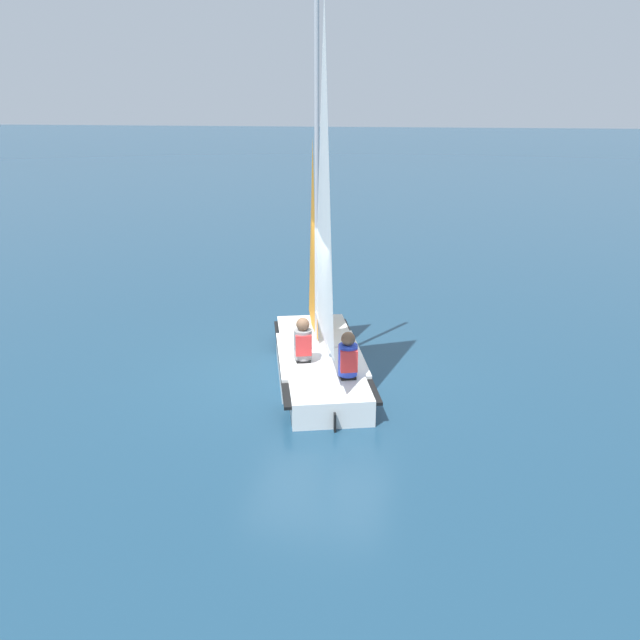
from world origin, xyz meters
TOP-DOWN VIEW (x-y plane):
  - ground_plane at (0.00, 0.00)m, footprint 260.00×260.00m
  - sailboat_main at (0.04, 0.01)m, footprint 4.08×2.52m
  - sailor_helm at (0.38, -0.21)m, footprint 0.40×0.38m
  - sailor_crew at (0.90, 0.63)m, footprint 0.40×0.38m

SIDE VIEW (x-z plane):
  - ground_plane at x=0.00m, z-range 0.00..0.00m
  - sailor_helm at x=0.38m, z-range 0.04..1.20m
  - sailor_crew at x=0.90m, z-range 0.04..1.20m
  - sailboat_main at x=0.04m, z-range -2.14..3.99m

